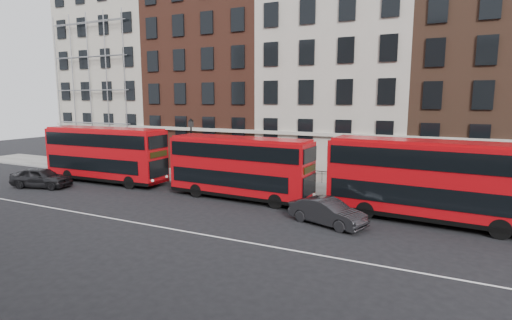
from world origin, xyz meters
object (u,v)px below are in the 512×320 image
at_px(car_rear, 41,177).
at_px(car_front, 327,212).
at_px(bus_b, 239,166).
at_px(bus_c, 428,179).
at_px(bus_a, 105,153).

xyz_separation_m(car_rear, car_front, (23.41, 0.79, -0.07)).
relative_size(bus_b, car_rear, 2.21).
relative_size(bus_c, car_front, 2.54).
bearing_deg(car_rear, bus_b, -91.41).
xyz_separation_m(bus_a, car_front, (20.26, -3.00, -1.77)).
distance_m(bus_a, bus_b, 12.95).
distance_m(bus_a, car_front, 20.56).
xyz_separation_m(bus_c, car_rear, (-28.42, -3.79, -1.74)).
height_order(bus_b, car_front, bus_b).
relative_size(bus_a, bus_c, 0.98).
height_order(bus_a, bus_c, bus_c).
relative_size(bus_a, car_front, 2.48).
bearing_deg(bus_c, bus_b, -176.17).
distance_m(bus_a, bus_c, 25.27).
xyz_separation_m(bus_a, bus_b, (12.95, 0.00, -0.14)).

